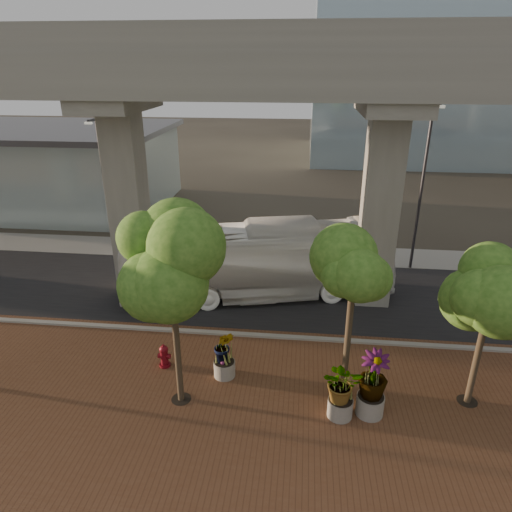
# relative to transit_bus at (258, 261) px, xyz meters

# --- Properties ---
(ground) EXTENTS (160.00, 160.00, 0.00)m
(ground) POSITION_rel_transit_bus_xyz_m (-0.35, -1.98, -1.85)
(ground) COLOR #322D24
(ground) RESTS_ON ground
(brick_plaza) EXTENTS (70.00, 13.00, 0.06)m
(brick_plaza) POSITION_rel_transit_bus_xyz_m (-0.35, -9.98, -1.82)
(brick_plaza) COLOR brown
(brick_plaza) RESTS_ON ground
(asphalt_road) EXTENTS (90.00, 8.00, 0.04)m
(asphalt_road) POSITION_rel_transit_bus_xyz_m (-0.35, 0.02, -1.83)
(asphalt_road) COLOR black
(asphalt_road) RESTS_ON ground
(curb_strip) EXTENTS (70.00, 0.25, 0.16)m
(curb_strip) POSITION_rel_transit_bus_xyz_m (-0.35, -3.98, -1.77)
(curb_strip) COLOR gray
(curb_strip) RESTS_ON ground
(far_sidewalk) EXTENTS (90.00, 3.00, 0.06)m
(far_sidewalk) POSITION_rel_transit_bus_xyz_m (-0.35, 5.52, -1.82)
(far_sidewalk) COLOR gray
(far_sidewalk) RESTS_ON ground
(transit_viaduct) EXTENTS (72.00, 5.60, 12.40)m
(transit_viaduct) POSITION_rel_transit_bus_xyz_m (-0.35, 0.02, 5.44)
(transit_viaduct) COLOR gray
(transit_viaduct) RESTS_ON ground
(station_pavilion) EXTENTS (23.00, 13.00, 6.30)m
(station_pavilion) POSITION_rel_transit_bus_xyz_m (-20.35, 14.02, 1.37)
(station_pavilion) COLOR silver
(station_pavilion) RESTS_ON ground
(transit_bus) EXTENTS (13.62, 5.96, 3.69)m
(transit_bus) POSITION_rel_transit_bus_xyz_m (0.00, 0.00, 0.00)
(transit_bus) COLOR white
(transit_bus) RESTS_ON ground
(fire_hydrant) EXTENTS (0.49, 0.44, 0.97)m
(fire_hydrant) POSITION_rel_transit_bus_xyz_m (-2.97, -6.45, -1.32)
(fire_hydrant) COLOR maroon
(fire_hydrant) RESTS_ON ground
(planter_front) EXTENTS (1.88, 1.88, 2.06)m
(planter_front) POSITION_rel_transit_bus_xyz_m (3.65, -8.46, -0.54)
(planter_front) COLOR #A8A498
(planter_front) RESTS_ON ground
(planter_right) EXTENTS (2.27, 2.27, 2.42)m
(planter_right) POSITION_rel_transit_bus_xyz_m (4.65, -8.24, -0.32)
(planter_right) COLOR #A9A298
(planter_right) RESTS_ON ground
(planter_left) EXTENTS (1.79, 1.79, 1.97)m
(planter_left) POSITION_rel_transit_bus_xyz_m (-0.55, -6.78, -0.59)
(planter_left) COLOR #ABA89B
(planter_left) RESTS_ON ground
(street_tree_near_west) EXTENTS (3.71, 3.71, 6.70)m
(street_tree_near_west) POSITION_rel_transit_bus_xyz_m (-1.85, -8.25, 3.20)
(street_tree_near_west) COLOR #4E412D
(street_tree_near_west) RESTS_ON ground
(street_tree_near_east) EXTENTS (3.40, 3.40, 6.37)m
(street_tree_near_east) POSITION_rel_transit_bus_xyz_m (3.83, -7.39, 3.01)
(street_tree_near_east) COLOR #4E412D
(street_tree_near_east) RESTS_ON ground
(street_tree_far_east) EXTENTS (3.85, 3.85, 5.85)m
(street_tree_far_east) POSITION_rel_transit_bus_xyz_m (8.15, -7.27, 2.29)
(street_tree_far_east) COLOR #4E412D
(street_tree_far_east) RESTS_ON ground
(streetlamp_west) EXTENTS (0.40, 1.16, 7.98)m
(streetlamp_west) POSITION_rel_transit_bus_xyz_m (-10.03, 5.39, 2.81)
(streetlamp_west) COLOR #29282D
(streetlamp_west) RESTS_ON ground
(streetlamp_east) EXTENTS (0.46, 1.33, 9.19)m
(streetlamp_east) POSITION_rel_transit_bus_xyz_m (8.43, 3.99, 3.51)
(streetlamp_east) COLOR #323237
(streetlamp_east) RESTS_ON ground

